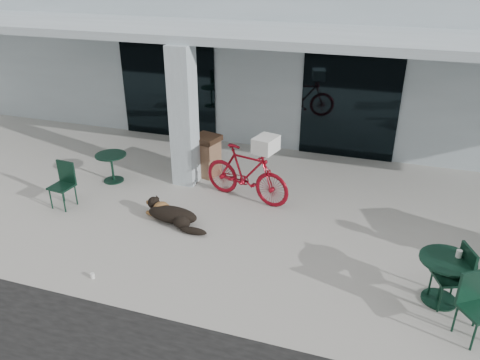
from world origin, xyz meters
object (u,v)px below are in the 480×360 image
(dog, at_px, (172,214))
(cafe_table_near, at_px, (112,168))
(cafe_chair_far_a, at_px, (479,310))
(cafe_table_far, at_px, (443,280))
(cafe_chair_far_b, at_px, (450,277))
(cafe_chair_near, at_px, (61,186))
(trash_receptacle, at_px, (206,156))
(bicycle, at_px, (246,174))

(dog, height_order, cafe_table_near, cafe_table_near)
(cafe_table_near, height_order, cafe_chair_far_a, cafe_chair_far_a)
(cafe_table_far, bearing_deg, cafe_chair_far_b, -30.11)
(cafe_chair_far_a, height_order, cafe_chair_far_b, same)
(cafe_chair_near, distance_m, cafe_chair_far_a, 7.83)
(cafe_table_near, relative_size, trash_receptacle, 0.72)
(dog, bearing_deg, bicycle, 71.37)
(bicycle, relative_size, cafe_chair_near, 2.09)
(cafe_chair_far_a, bearing_deg, cafe_chair_far_b, 81.12)
(cafe_chair_near, distance_m, cafe_chair_far_b, 7.42)
(cafe_table_far, bearing_deg, bicycle, 149.74)
(cafe_chair_far_a, xyz_separation_m, trash_receptacle, (-5.46, 3.80, -0.00))
(bicycle, bearing_deg, trash_receptacle, 68.65)
(cafe_chair_far_a, bearing_deg, bicycle, 110.19)
(bicycle, distance_m, cafe_table_near, 3.23)
(cafe_chair_near, xyz_separation_m, cafe_chair_far_a, (7.70, -1.40, 0.01))
(cafe_chair_far_a, bearing_deg, trash_receptacle, 110.06)
(cafe_chair_near, height_order, cafe_chair_far_b, cafe_chair_far_b)
(cafe_table_far, xyz_separation_m, cafe_chair_far_a, (0.39, -0.69, 0.11))
(cafe_table_far, height_order, cafe_chair_far_a, cafe_chair_far_a)
(cafe_table_near, distance_m, cafe_chair_far_b, 7.41)
(bicycle, relative_size, dog, 1.69)
(bicycle, height_order, cafe_table_far, bicycle)
(dog, height_order, cafe_chair_far_a, cafe_chair_far_a)
(cafe_table_near, bearing_deg, cafe_chair_far_b, -16.92)
(cafe_table_near, relative_size, cafe_chair_far_b, 0.72)
(bicycle, bearing_deg, dog, 156.06)
(dog, relative_size, cafe_chair_near, 1.24)
(bicycle, bearing_deg, cafe_chair_far_a, -110.82)
(cafe_table_near, distance_m, cafe_chair_far_a, 7.92)
(bicycle, height_order, dog, bicycle)
(cafe_chair_far_b, distance_m, trash_receptacle, 6.03)
(trash_receptacle, bearing_deg, cafe_chair_far_a, -34.85)
(dog, relative_size, cafe_chair_far_a, 1.21)
(bicycle, bearing_deg, cafe_chair_far_b, -106.35)
(cafe_chair_far_b, bearing_deg, trash_receptacle, -142.23)
(cafe_table_near, distance_m, cafe_table_far, 7.32)
(cafe_table_near, relative_size, cafe_chair_near, 0.74)
(bicycle, bearing_deg, cafe_table_far, -106.35)
(cafe_table_near, bearing_deg, trash_receptacle, 27.21)
(dog, distance_m, cafe_table_near, 2.50)
(bicycle, height_order, cafe_table_near, bicycle)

